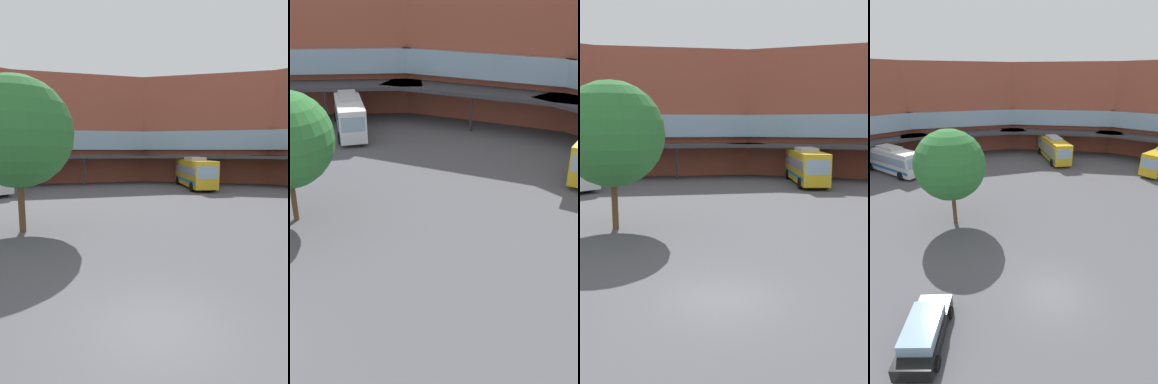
{
  "view_description": "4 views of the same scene",
  "coord_description": "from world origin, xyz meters",
  "views": [
    {
      "loc": [
        -0.43,
        -7.24,
        4.59
      ],
      "look_at": [
        -0.16,
        14.14,
        1.62
      ],
      "focal_mm": 28.19,
      "sensor_mm": 36.0,
      "label": 1
    },
    {
      "loc": [
        15.89,
        -6.3,
        14.9
      ],
      "look_at": [
        -0.49,
        15.85,
        1.46
      ],
      "focal_mm": 42.79,
      "sensor_mm": 36.0,
      "label": 2
    },
    {
      "loc": [
        1.17,
        -13.95,
        6.08
      ],
      "look_at": [
        -1.12,
        15.03,
        1.39
      ],
      "focal_mm": 39.06,
      "sensor_mm": 36.0,
      "label": 3
    },
    {
      "loc": [
        -3.32,
        -12.76,
        12.35
      ],
      "look_at": [
        -1.51,
        11.83,
        1.92
      ],
      "focal_mm": 25.17,
      "sensor_mm": 36.0,
      "label": 4
    }
  ],
  "objects": [
    {
      "name": "bus_2",
      "position": [
        -17.71,
        24.69,
        1.92
      ],
      "size": [
        9.82,
        8.73,
        3.8
      ],
      "rotation": [
        0.0,
        0.0,
        5.59
      ],
      "color": "white",
      "rests_on": "ground"
    },
    {
      "name": "station_building",
      "position": [
        0.0,
        27.58,
        7.19
      ],
      "size": [
        86.26,
        40.86,
        14.9
      ],
      "color": "#9E4C38",
      "rests_on": "ground"
    }
  ]
}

